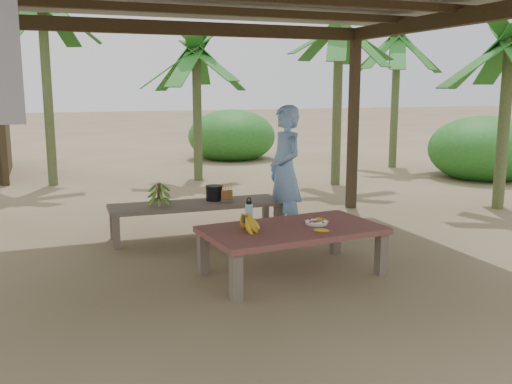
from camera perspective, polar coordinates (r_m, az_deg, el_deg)
name	(u,v)px	position (r m, az deg, el deg)	size (l,w,h in m)	color
ground	(230,269)	(6.16, -2.60, -7.67)	(80.00, 80.00, 0.00)	brown
work_table	(292,233)	(5.88, 3.63, -4.15)	(1.88, 1.16, 0.50)	brown
bench	(196,207)	(7.36, -6.00, -1.51)	(2.22, 0.67, 0.45)	brown
ripe_banana_bunch	(243,223)	(5.65, -1.28, -3.10)	(0.30, 0.26, 0.18)	yellow
plate	(316,223)	(6.00, 6.07, -3.07)	(0.24, 0.24, 0.04)	white
loose_banana_front	(321,230)	(5.67, 6.56, -3.84)	(0.04, 0.17, 0.04)	yellow
loose_banana_side	(323,220)	(6.11, 6.67, -2.80)	(0.04, 0.16, 0.04)	yellow
water_flask	(249,214)	(5.92, -0.71, -2.17)	(0.08, 0.08, 0.29)	#3BB8B6
green_banana_stalk	(159,194)	(7.23, -9.64, -0.18)	(0.26, 0.26, 0.29)	#598C2D
cooking_pot	(214,193)	(7.48, -4.18, -0.12)	(0.22, 0.22, 0.19)	black
skewer_rack	(227,193)	(7.37, -2.92, -0.06)	(0.18, 0.08, 0.24)	#A57F47
woman	(285,171)	(7.34, 2.94, 2.08)	(0.62, 0.40, 1.69)	#75A5DE
banana_plant_ne	(339,38)	(11.30, 8.29, 14.95)	(1.80, 1.80, 3.31)	#596638
banana_plant_n	(196,63)	(11.77, -5.99, 12.75)	(1.80, 1.80, 2.87)	#596638
banana_plant_nw	(42,14)	(11.85, -20.59, 16.35)	(1.80, 1.80, 3.77)	#596638
banana_plant_e	(509,57)	(9.73, 24.00, 12.23)	(1.80, 1.80, 2.84)	#596638
banana_plant_far	(397,48)	(14.06, 13.94, 13.78)	(1.80, 1.80, 3.29)	#596638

